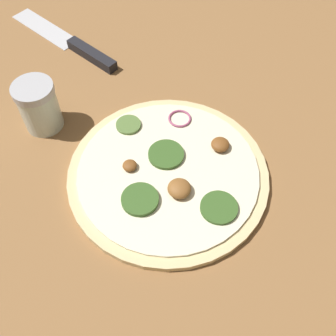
% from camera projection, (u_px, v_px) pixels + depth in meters
% --- Properties ---
extents(ground_plane, '(3.00, 3.00, 0.00)m').
position_uv_depth(ground_plane, '(168.00, 176.00, 0.58)').
color(ground_plane, olive).
extents(pizza, '(0.29, 0.29, 0.03)m').
position_uv_depth(pizza, '(168.00, 173.00, 0.57)').
color(pizza, beige).
rests_on(pizza, ground_plane).
extents(knife, '(0.11, 0.27, 0.02)m').
position_uv_depth(knife, '(78.00, 47.00, 0.74)').
color(knife, silver).
rests_on(knife, ground_plane).
extents(spice_jar, '(0.06, 0.06, 0.08)m').
position_uv_depth(spice_jar, '(39.00, 106.00, 0.60)').
color(spice_jar, silver).
rests_on(spice_jar, ground_plane).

